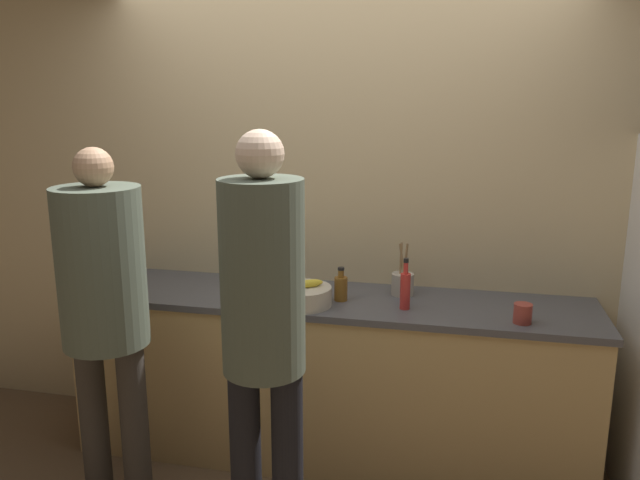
% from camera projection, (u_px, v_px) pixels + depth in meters
% --- Properties ---
extents(wall_back, '(5.20, 0.06, 2.60)m').
position_uv_depth(wall_back, '(340.00, 214.00, 3.49)').
color(wall_back, '#D6BC8C').
rests_on(wall_back, ground_plane).
extents(counter, '(2.74, 0.64, 0.92)m').
position_uv_depth(counter, '(329.00, 376.00, 3.39)').
color(counter, tan).
rests_on(counter, ground_plane).
extents(person_left, '(0.39, 0.39, 1.73)m').
position_uv_depth(person_left, '(104.00, 296.00, 2.82)').
color(person_left, '#38332D').
rests_on(person_left, ground_plane).
extents(person_center, '(0.33, 0.33, 1.83)m').
position_uv_depth(person_center, '(264.00, 322.00, 2.44)').
color(person_center, black).
rests_on(person_center, ground_plane).
extents(fruit_bowl, '(0.30, 0.30, 0.14)m').
position_uv_depth(fruit_bowl, '(302.00, 296.00, 3.12)').
color(fruit_bowl, beige).
rests_on(fruit_bowl, counter).
extents(utensil_crock, '(0.12, 0.12, 0.28)m').
position_uv_depth(utensil_crock, '(403.00, 283.00, 3.28)').
color(utensil_crock, '#ADA393').
rests_on(utensil_crock, counter).
extents(bottle_red, '(0.05, 0.05, 0.26)m').
position_uv_depth(bottle_red, '(405.00, 289.00, 3.06)').
color(bottle_red, red).
rests_on(bottle_red, counter).
extents(bottle_amber, '(0.07, 0.07, 0.18)m').
position_uv_depth(bottle_amber, '(341.00, 287.00, 3.19)').
color(bottle_amber, brown).
rests_on(bottle_amber, counter).
extents(cup_red, '(0.08, 0.08, 0.09)m').
position_uv_depth(cup_red, '(523.00, 313.00, 2.88)').
color(cup_red, '#A33D33').
rests_on(cup_red, counter).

